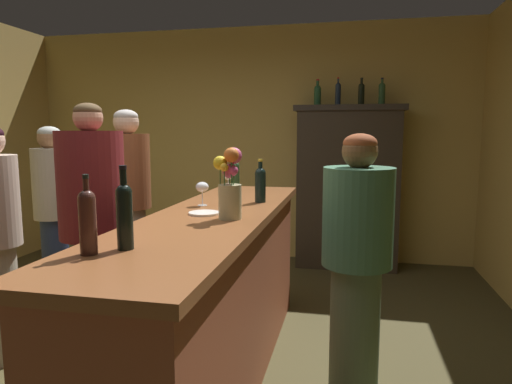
{
  "coord_description": "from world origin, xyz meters",
  "views": [
    {
      "loc": [
        1.25,
        -2.46,
        1.5
      ],
      "look_at": [
        0.73,
        0.0,
        1.16
      ],
      "focal_mm": 31.49,
      "sensor_mm": 36.0,
      "label": 1
    }
  ],
  "objects": [
    {
      "name": "display_bottle_midright",
      "position": [
        1.56,
        2.57,
        1.92
      ],
      "size": [
        0.07,
        0.07,
        0.28
      ],
      "color": "#2B4F2B",
      "rests_on": "display_cabinet"
    },
    {
      "name": "wine_bottle_pinot",
      "position": [
        0.37,
        0.94,
        1.17
      ],
      "size": [
        0.07,
        0.07,
        0.3
      ],
      "color": "#274628",
      "rests_on": "bar_counter"
    },
    {
      "name": "flower_arrangement",
      "position": [
        0.62,
        -0.15,
        1.22
      ],
      "size": [
        0.15,
        0.15,
        0.39
      ],
      "color": "tan",
      "rests_on": "bar_counter"
    },
    {
      "name": "wall_back",
      "position": [
        0.0,
        2.89,
        1.36
      ],
      "size": [
        5.4,
        0.12,
        2.73
      ],
      "primitive_type": "cube",
      "color": "tan",
      "rests_on": "ground"
    },
    {
      "name": "wine_bottle_malbec",
      "position": [
        0.28,
        -0.95,
        1.17
      ],
      "size": [
        0.07,
        0.07,
        0.31
      ],
      "color": "#432721",
      "rests_on": "bar_counter"
    },
    {
      "name": "cheese_plate",
      "position": [
        0.44,
        -0.05,
        1.04
      ],
      "size": [
        0.18,
        0.18,
        0.01
      ],
      "primitive_type": "cylinder",
      "color": "white",
      "rests_on": "bar_counter"
    },
    {
      "name": "wine_bottle_riesling",
      "position": [
        0.67,
        0.46,
        1.16
      ],
      "size": [
        0.07,
        0.07,
        0.29
      ],
      "color": "black",
      "rests_on": "bar_counter"
    },
    {
      "name": "patron_tall",
      "position": [
        -1.12,
        0.74,
        0.86
      ],
      "size": [
        0.3,
        0.3,
        1.55
      ],
      "rotation": [
        0.0,
        0.0,
        -0.59
      ],
      "color": "#1F2A44",
      "rests_on": "ground"
    },
    {
      "name": "patron_by_cabinet",
      "position": [
        -0.3,
        -0.0,
        0.91
      ],
      "size": [
        0.4,
        0.4,
        1.67
      ],
      "rotation": [
        0.0,
        0.0,
        -0.28
      ],
      "color": "#4B674F",
      "rests_on": "ground"
    },
    {
      "name": "floor",
      "position": [
        0.0,
        0.0,
        0.0
      ],
      "size": [
        7.35,
        7.35,
        0.0
      ],
      "primitive_type": "plane",
      "color": "#463F22",
      "rests_on": "ground"
    },
    {
      "name": "wine_glass_mid",
      "position": [
        0.33,
        0.24,
        1.15
      ],
      "size": [
        0.08,
        0.08,
        0.15
      ],
      "color": "white",
      "rests_on": "bar_counter"
    },
    {
      "name": "wine_bottle_syrah",
      "position": [
        0.38,
        -0.85,
        1.18
      ],
      "size": [
        0.06,
        0.06,
        0.34
      ],
      "color": "black",
      "rests_on": "bar_counter"
    },
    {
      "name": "display_cabinet",
      "position": [
        1.23,
        2.57,
        0.93
      ],
      "size": [
        1.17,
        0.45,
        1.79
      ],
      "color": "#30281D",
      "rests_on": "ground"
    },
    {
      "name": "patron_redhead",
      "position": [
        -0.55,
        0.95,
        0.93
      ],
      "size": [
        0.37,
        0.37,
        1.69
      ],
      "rotation": [
        0.0,
        0.0,
        -1.11
      ],
      "color": "#9F9889",
      "rests_on": "ground"
    },
    {
      "name": "bartender",
      "position": [
        1.3,
        0.05,
        0.81
      ],
      "size": [
        0.39,
        0.39,
        1.49
      ],
      "rotation": [
        0.0,
        0.0,
        3.36
      ],
      "color": "#4C654B",
      "rests_on": "ground"
    },
    {
      "name": "display_bottle_left",
      "position": [
        0.88,
        2.57,
        1.92
      ],
      "size": [
        0.08,
        0.08,
        0.29
      ],
      "color": "#245330",
      "rests_on": "display_cabinet"
    },
    {
      "name": "wine_glass_front",
      "position": [
        0.26,
        1.13,
        1.13
      ],
      "size": [
        0.08,
        0.08,
        0.13
      ],
      "color": "white",
      "rests_on": "bar_counter"
    },
    {
      "name": "display_bottle_midleft",
      "position": [
        1.1,
        2.57,
        1.92
      ],
      "size": [
        0.06,
        0.06,
        0.3
      ],
      "color": "#1C293C",
      "rests_on": "display_cabinet"
    },
    {
      "name": "bar_counter",
      "position": [
        0.48,
        -0.02,
        0.52
      ],
      "size": [
        0.66,
        2.69,
        1.03
      ],
      "color": "brown",
      "rests_on": "ground"
    },
    {
      "name": "display_bottle_center",
      "position": [
        1.35,
        2.57,
        1.92
      ],
      "size": [
        0.07,
        0.07,
        0.29
      ],
      "color": "black",
      "rests_on": "display_cabinet"
    }
  ]
}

